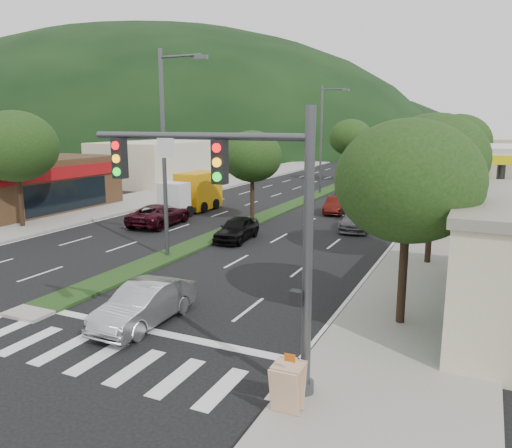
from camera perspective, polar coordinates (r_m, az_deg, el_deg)
The scene contains 28 objects.
ground at distance 19.79m, azimuth -23.52°, elevation -9.04°, with size 160.00×160.00×0.00m, color black.
sidewalk_right at distance 37.72m, azimuth 21.84°, elevation 0.66°, with size 5.00×90.00×0.15m, color gray.
sidewalk_left at distance 46.47m, azimuth -11.33°, elevation 3.16°, with size 6.00×90.00×0.15m, color gray.
median at distance 43.05m, azimuth 5.26°, elevation 2.67°, with size 1.60×56.00×0.12m, color #1A3513.
traffic_signal at distance 11.93m, azimuth -1.19°, elevation 1.97°, with size 6.12×0.40×7.00m.
shop_left at distance 42.68m, azimuth -25.41°, elevation 4.18°, with size 10.15×12.00×4.00m.
bldg_left_far at distance 56.98m, azimuth -11.00°, elevation 6.93°, with size 9.00×14.00×4.60m, color beige.
hill_far at distance 154.36m, azimuth -12.99°, elevation 8.73°, with size 176.00×132.00×82.00m, color black.
tree_r_a at distance 16.36m, azimuth 17.02°, elevation 4.68°, with size 4.60×4.60×6.63m.
tree_r_b at distance 24.26m, azimuth 19.73°, elevation 7.08°, with size 4.80×4.80×6.94m.
tree_r_c at distance 32.24m, azimuth 21.05°, elevation 7.40°, with size 4.40×4.40×6.48m.
tree_r_d at distance 42.19m, azimuth 22.08°, elevation 8.70°, with size 5.00×5.00×7.17m.
tree_r_e at distance 52.19m, azimuth 22.65°, elevation 8.72°, with size 4.60×4.60×6.71m.
tree_med_near at distance 33.36m, azimuth -0.43°, elevation 7.72°, with size 4.00×4.00×6.02m.
tree_med_far at distance 57.90m, azimuth 10.76°, elevation 9.69°, with size 4.80×4.80×6.94m.
tree_l_a at distance 34.69m, azimuth -25.81°, elevation 7.98°, with size 5.20×5.20×7.25m.
streetlight_near at distance 24.52m, azimuth -10.12°, elevation 8.89°, with size 2.60×0.25×10.00m.
streetlight_mid at distance 47.24m, azimuth 7.69°, elevation 10.12°, with size 2.60×0.25×10.00m.
sedan_silver at distance 17.20m, azimuth -12.66°, elevation -8.93°, with size 1.48×4.24×1.40m, color #9B9EA2.
suv_maroon at distance 33.31m, azimuth -10.96°, elevation 1.05°, with size 2.35×5.10×1.42m, color black.
car_queue_a at distance 28.52m, azimuth -2.20°, elevation -0.55°, with size 1.60×3.97×1.35m, color black.
car_queue_b at distance 32.14m, azimuth 11.53°, elevation 0.55°, with size 1.83×4.50×1.31m, color #515056.
car_queue_c at distance 37.61m, azimuth 9.11°, elevation 2.15°, with size 1.30×3.72×1.22m, color #46100B.
car_queue_d at distance 41.57m, azimuth 16.89°, elevation 2.69°, with size 2.05×4.44×1.23m, color black.
car_queue_e at distance 47.21m, azimuth 12.47°, elevation 3.91°, with size 1.46×3.62×1.23m, color #46464B.
box_truck at distance 38.20m, azimuth -7.14°, elevation 3.51°, with size 2.39×5.94×2.91m.
motorhome at distance 45.88m, azimuth 14.32°, elevation 5.12°, with size 3.72×9.14×3.41m.
a_frame_sign at distance 11.88m, azimuth 3.65°, elevation -17.71°, with size 0.70×0.79×1.53m.
Camera 1 is at (14.19, -12.11, 6.61)m, focal length 35.00 mm.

